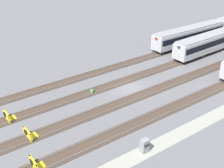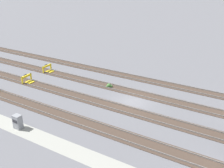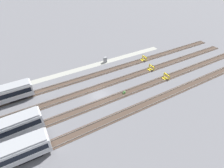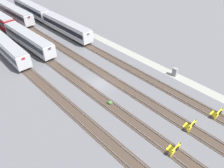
{
  "view_description": "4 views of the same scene",
  "coord_description": "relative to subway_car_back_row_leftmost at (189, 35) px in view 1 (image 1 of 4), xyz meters",
  "views": [
    {
      "loc": [
        -26.53,
        -31.72,
        22.08
      ],
      "look_at": [
        -3.21,
        0.0,
        1.8
      ],
      "focal_mm": 50.0,
      "sensor_mm": 36.0,
      "label": 1
    },
    {
      "loc": [
        13.58,
        -27.95,
        15.78
      ],
      "look_at": [
        -3.21,
        0.0,
        1.8
      ],
      "focal_mm": 42.0,
      "sensor_mm": 36.0,
      "label": 2
    },
    {
      "loc": [
        12.34,
        27.53,
        25.99
      ],
      "look_at": [
        -3.21,
        0.0,
        1.8
      ],
      "focal_mm": 28.0,
      "sensor_mm": 36.0,
      "label": 3
    },
    {
      "loc": [
        -24.42,
        20.19,
        24.48
      ],
      "look_at": [
        -3.21,
        0.0,
        1.8
      ],
      "focal_mm": 35.0,
      "sensor_mm": 36.0,
      "label": 4
    }
  ],
  "objects": [
    {
      "name": "rail_track_nearest",
      "position": [
        -21.81,
        -15.37,
        -2.0
      ],
      "size": [
        90.0,
        2.24,
        0.21
      ],
      "color": "#47382D",
      "rests_on": "ground"
    },
    {
      "name": "weed_clump",
      "position": [
        -26.9,
        -5.37,
        -1.8
      ],
      "size": [
        0.92,
        0.7,
        0.64
      ],
      "color": "#4C7F3D",
      "rests_on": "ground"
    },
    {
      "name": "subway_car_back_row_centre",
      "position": [
        0.0,
        -5.16,
        0.0
      ],
      "size": [
        18.07,
        3.29,
        3.7
      ],
      "color": "silver",
      "rests_on": "ground"
    },
    {
      "name": "bumper_stop_middle_track",
      "position": [
        -39.32,
        -5.14,
        -1.53
      ],
      "size": [
        1.34,
        2.0,
        1.22
      ],
      "color": "yellow",
      "rests_on": "ground"
    },
    {
      "name": "electrical_cabinet",
      "position": [
        -29.65,
        -19.92,
        -1.24
      ],
      "size": [
        0.9,
        0.73,
        1.6
      ],
      "color": "gray",
      "rests_on": "ground"
    },
    {
      "name": "rail_track_far_inner",
      "position": [
        -21.81,
        -0.02,
        -2.0
      ],
      "size": [
        90.0,
        2.24,
        0.21
      ],
      "color": "#47382D",
      "rests_on": "ground"
    },
    {
      "name": "rail_track_middle",
      "position": [
        -21.81,
        -5.14,
        -2.0
      ],
      "size": [
        90.0,
        2.24,
        0.21
      ],
      "color": "#47382D",
      "rests_on": "ground"
    },
    {
      "name": "bumper_stop_nearest_track",
      "position": [
        -40.2,
        -15.38,
        -1.53
      ],
      "size": [
        1.36,
        2.01,
        1.22
      ],
      "color": "yellow",
      "rests_on": "ground"
    },
    {
      "name": "rail_track_near_inner",
      "position": [
        -21.81,
        -10.25,
        -2.0
      ],
      "size": [
        90.0,
        2.24,
        0.21
      ],
      "color": "#47382D",
      "rests_on": "ground"
    },
    {
      "name": "ground_plane",
      "position": [
        -21.81,
        -7.69,
        -2.04
      ],
      "size": [
        400.0,
        400.0,
        0.0
      ],
      "primitive_type": "plane",
      "color": "slate"
    },
    {
      "name": "service_walkway",
      "position": [
        -21.81,
        -19.98,
        -2.04
      ],
      "size": [
        54.0,
        2.0,
        0.01
      ],
      "primitive_type": "cube",
      "color": "#9E9E93",
      "rests_on": "ground"
    },
    {
      "name": "subway_car_back_row_leftmost",
      "position": [
        0.0,
        0.0,
        0.0
      ],
      "size": [
        18.06,
        3.24,
        3.7
      ],
      "color": "silver",
      "rests_on": "ground"
    },
    {
      "name": "bumper_stop_near_inner_track",
      "position": [
        -38.68,
        -10.24,
        -1.53
      ],
      "size": [
        1.37,
        2.01,
        1.22
      ],
      "color": "yellow",
      "rests_on": "ground"
    }
  ]
}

